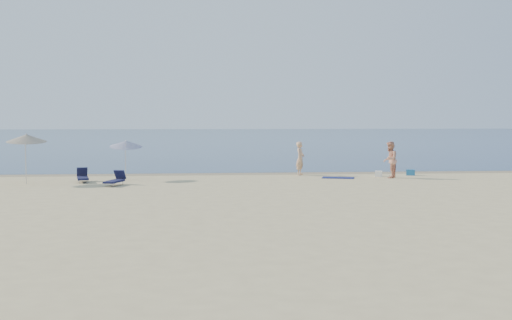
% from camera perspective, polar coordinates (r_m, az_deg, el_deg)
% --- Properties ---
extents(ground, '(160.00, 160.00, 0.00)m').
position_cam_1_polar(ground, '(17.58, 8.67, -6.57)').
color(ground, '#C7B685').
rests_on(ground, ground).
extents(sea, '(240.00, 160.00, 0.01)m').
position_cam_1_polar(sea, '(116.90, -3.27, 2.14)').
color(sea, '#0B2146').
rests_on(sea, ground).
extents(wet_sand_strip, '(240.00, 1.60, 0.00)m').
position_cam_1_polar(wet_sand_strip, '(36.56, 1.30, -1.21)').
color(wet_sand_strip, '#847254').
rests_on(wet_sand_strip, ground).
extents(person_left, '(0.70, 0.80, 1.86)m').
position_cam_1_polar(person_left, '(35.54, 3.96, 0.14)').
color(person_left, tan).
rests_on(person_left, ground).
extents(person_right, '(1.08, 1.17, 1.93)m').
position_cam_1_polar(person_right, '(34.52, 11.82, 0.02)').
color(person_right, tan).
rests_on(person_right, ground).
extents(beach_towel, '(1.86, 1.38, 0.03)m').
position_cam_1_polar(beach_towel, '(34.09, 7.31, -1.58)').
color(beach_towel, '#0F164E').
rests_on(beach_towel, ground).
extents(white_bag, '(0.45, 0.42, 0.31)m').
position_cam_1_polar(white_bag, '(35.22, 10.85, -1.21)').
color(white_bag, white).
rests_on(white_bag, ground).
extents(blue_cooler, '(0.55, 0.48, 0.33)m').
position_cam_1_polar(blue_cooler, '(36.40, 13.58, -1.08)').
color(blue_cooler, '#1E67A5').
rests_on(blue_cooler, ground).
extents(umbrella_near, '(1.84, 1.87, 2.17)m').
position_cam_1_polar(umbrella_near, '(33.31, -11.49, 1.42)').
color(umbrella_near, silver).
rests_on(umbrella_near, ground).
extents(umbrella_far, '(2.27, 2.29, 2.52)m').
position_cam_1_polar(umbrella_far, '(32.59, -19.72, 1.85)').
color(umbrella_far, silver).
rests_on(umbrella_far, ground).
extents(lounger_left, '(0.84, 1.65, 0.70)m').
position_cam_1_polar(lounger_left, '(32.74, -15.15, -1.47)').
color(lounger_left, '#141637').
rests_on(lounger_left, ground).
extents(lounger_right, '(0.94, 1.64, 0.69)m').
position_cam_1_polar(lounger_right, '(30.72, -12.42, -1.76)').
color(lounger_right, '#16173C').
rests_on(lounger_right, ground).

